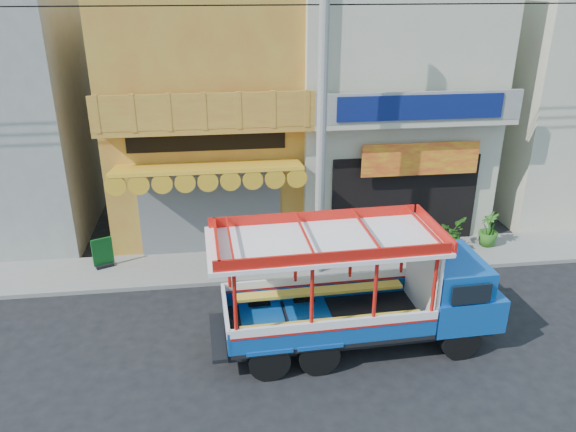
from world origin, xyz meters
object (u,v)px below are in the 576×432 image
Objects in this scene: songthaew_truck at (377,289)px; potted_plant_c at (489,229)px; potted_plant_a at (450,234)px; potted_plant_b at (423,233)px; green_sign at (103,255)px; utility_pole at (328,100)px.

potted_plant_c is at bearing 41.96° from songthaew_truck.
potted_plant_a is 1.01× the size of potted_plant_b.
green_sign is 11.72m from potted_plant_c.
potted_plant_b is at bearing 17.37° from utility_pole.
potted_plant_b is at bearing 58.30° from songthaew_truck.
utility_pole is 25.40× the size of potted_plant_c.
potted_plant_a is at bearing -0.83° from green_sign.
potted_plant_c is at bearing -0.35° from green_sign.
potted_plant_a is 1.29m from potted_plant_c.
utility_pole reaches higher than potted_plant_b.
green_sign is 0.90× the size of potted_plant_b.
songthaew_truck is at bearing -80.68° from utility_pole.
songthaew_truck is 6.58m from potted_plant_c.
potted_plant_b is (3.31, 1.03, -4.41)m from utility_pole.
songthaew_truck reaches higher than potted_plant_c.
songthaew_truck is 7.22× the size of green_sign.
potted_plant_a is (3.58, 4.29, -0.82)m from songthaew_truck.
potted_plant_c is (11.72, -0.07, 0.17)m from green_sign.
songthaew_truck is 5.65m from potted_plant_a.
utility_pole reaches higher than potted_plant_c.
songthaew_truck reaches higher than green_sign.
green_sign is at bearing -79.89° from potted_plant_c.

